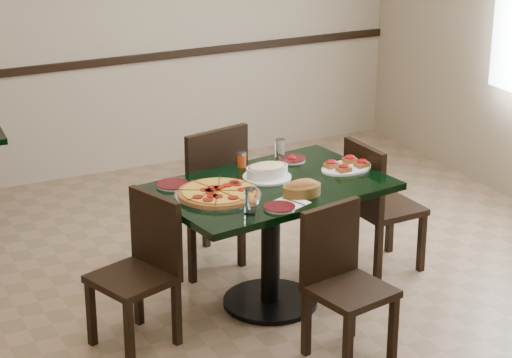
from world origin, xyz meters
name	(u,v)px	position (x,y,z in m)	size (l,w,h in m)	color
floor	(264,318)	(0.00, 0.00, 0.00)	(5.50, 5.50, 0.00)	#85654D
room_shell	(284,40)	(1.02, 1.73, 1.17)	(5.50, 5.50, 5.50)	silver
main_table	(271,214)	(0.11, 0.14, 0.57)	(1.40, 1.01, 0.75)	black
chair_far	(207,190)	(-0.02, 0.74, 0.53)	(0.53, 0.53, 0.95)	black
chair_near	(342,275)	(0.19, -0.52, 0.45)	(0.45, 0.45, 0.82)	black
chair_right	(376,200)	(0.91, 0.27, 0.47)	(0.41, 0.41, 0.84)	black
chair_left	(143,263)	(-0.69, 0.07, 0.46)	(0.49, 0.49, 0.83)	black
pepperoni_pizza	(218,193)	(-0.23, 0.11, 0.77)	(0.47, 0.47, 0.04)	silver
lasagna_casserole	(267,171)	(0.14, 0.24, 0.80)	(0.28, 0.28, 0.09)	silver
bread_basket	(302,188)	(0.19, -0.08, 0.79)	(0.22, 0.16, 0.09)	brown
bruschetta_platter	(346,165)	(0.62, 0.17, 0.77)	(0.36, 0.27, 0.05)	silver
side_plate_near	(280,207)	(-0.01, -0.20, 0.76)	(0.17, 0.17, 0.02)	silver
side_plate_far_r	(292,159)	(0.41, 0.45, 0.76)	(0.17, 0.17, 0.03)	silver
side_plate_far_l	(173,185)	(-0.39, 0.36, 0.76)	(0.19, 0.19, 0.02)	silver
napkin_setting	(290,203)	(0.07, -0.16, 0.75)	(0.22, 0.22, 0.01)	white
water_glass_a	(280,150)	(0.34, 0.48, 0.82)	(0.06, 0.06, 0.13)	silver
water_glass_b	(250,201)	(-0.18, -0.20, 0.82)	(0.07, 0.07, 0.14)	silver
pepper_shaker	(242,159)	(0.09, 0.48, 0.80)	(0.05, 0.05, 0.09)	#D54A16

